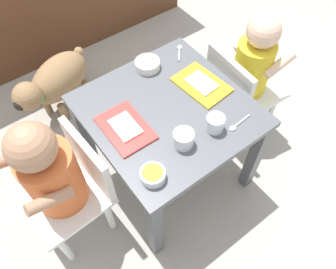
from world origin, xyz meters
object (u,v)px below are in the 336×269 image
food_tray_left (125,128)px  spoon_by_left_tray (179,51)px  food_tray_right (201,84)px  seated_child_left (55,175)px  water_cup_right (215,124)px  veggie_bowl_far (147,64)px  dining_table (168,122)px  veggie_bowl_near (153,175)px  spoon_by_right_tray (238,124)px  dog (55,81)px  seated_child_right (250,68)px  water_cup_left (183,139)px

food_tray_left → spoon_by_left_tray: (0.39, 0.20, -0.00)m
food_tray_left → food_tray_right: 0.34m
seated_child_left → water_cup_right: bearing=-20.2°
veggie_bowl_far → dining_table: bearing=-106.0°
veggie_bowl_near → spoon_by_right_tray: bearing=-1.3°
food_tray_right → veggie_bowl_far: 0.23m
spoon_by_left_tray → spoon_by_right_tray: (-0.07, -0.42, 0.00)m
food_tray_left → veggie_bowl_near: (-0.03, -0.21, 0.01)m
veggie_bowl_far → spoon_by_left_tray: veggie_bowl_far is taller
dining_table → veggie_bowl_near: veggie_bowl_near is taller
seated_child_left → spoon_by_right_tray: seated_child_left is taller
dog → veggie_bowl_near: size_ratio=5.65×
seated_child_right → food_tray_right: (-0.27, 0.01, 0.07)m
food_tray_right → veggie_bowl_far: size_ratio=2.21×
seated_child_left → food_tray_left: 0.28m
water_cup_left → water_cup_right: size_ratio=1.11×
veggie_bowl_far → food_tray_right: bearing=-61.6°
seated_child_right → water_cup_left: size_ratio=9.18×
spoon_by_right_tray → food_tray_left: bearing=145.6°
seated_child_right → dog: 0.92m
water_cup_left → veggie_bowl_near: bearing=-164.2°
dining_table → veggie_bowl_far: size_ratio=5.84×
seated_child_left → water_cup_left: bearing=-24.1°
dining_table → water_cup_left: bearing=-108.5°
food_tray_right → veggie_bowl_far: (-0.11, 0.20, 0.01)m
dining_table → food_tray_left: 0.19m
food_tray_right → veggie_bowl_near: veggie_bowl_near is taller
seated_child_right → water_cup_right: seated_child_right is taller
seated_child_right → dog: size_ratio=1.43×
dining_table → spoon_by_left_tray: (0.22, 0.22, 0.08)m
water_cup_left → spoon_by_left_tray: 0.46m
water_cup_left → veggie_bowl_far: (0.11, 0.37, -0.01)m
dining_table → dog: dining_table is taller
veggie_bowl_far → food_tray_left: bearing=-139.3°
food_tray_right → spoon_by_left_tray: (0.05, 0.20, -0.00)m
water_cup_left → spoon_by_right_tray: water_cup_left is taller
seated_child_left → food_tray_right: 0.61m
seated_child_left → food_tray_left: bearing=-1.8°
food_tray_right → spoon_by_right_tray: size_ratio=2.16×
veggie_bowl_near → veggie_bowl_far: bearing=57.0°
food_tray_left → spoon_by_right_tray: bearing=-34.4°
veggie_bowl_far → spoon_by_left_tray: 0.16m
veggie_bowl_far → spoon_by_right_tray: bearing=-78.2°
seated_child_left → spoon_by_right_tray: 0.63m
dining_table → water_cup_right: water_cup_right is taller
dining_table → dog: (-0.21, 0.64, -0.17)m
dining_table → water_cup_left: (-0.05, -0.15, 0.10)m
water_cup_left → veggie_bowl_far: 0.38m
seated_child_right → water_cup_left: 0.52m
food_tray_right → veggie_bowl_near: 0.43m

